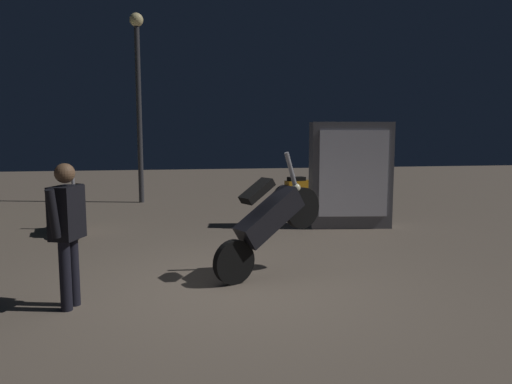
{
  "coord_description": "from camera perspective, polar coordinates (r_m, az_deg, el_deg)",
  "views": [
    {
      "loc": [
        -0.77,
        -5.54,
        1.86
      ],
      "look_at": [
        0.46,
        1.4,
        1.0
      ],
      "focal_mm": 33.25,
      "sensor_mm": 36.0,
      "label": 1
    }
  ],
  "objects": [
    {
      "name": "ground_plane",
      "position": [
        5.9,
        -2.05,
        -11.43
      ],
      "size": [
        40.0,
        40.0,
        0.0
      ],
      "primitive_type": "plane",
      "color": "#756656"
    },
    {
      "name": "streetlamp_near",
      "position": [
        13.37,
        -13.98,
        12.49
      ],
      "size": [
        0.36,
        0.36,
        5.04
      ],
      "color": "#38383D",
      "rests_on": "ground_plane"
    },
    {
      "name": "kiosk_billboard",
      "position": [
        9.65,
        11.29,
        2.02
      ],
      "size": [
        1.65,
        0.74,
        2.1
      ],
      "rotation": [
        0.0,
        0.0,
        3.0
      ],
      "color": "#595960",
      "rests_on": "ground_plane"
    },
    {
      "name": "motorcycle_black_foreground",
      "position": [
        6.17,
        1.59,
        -3.47
      ],
      "size": [
        1.54,
        0.8,
        1.63
      ],
      "rotation": [
        0.0,
        0.0,
        0.45
      ],
      "color": "black",
      "rests_on": "ground_plane"
    },
    {
      "name": "motorcycle_orange_parked_right",
      "position": [
        12.48,
        5.68,
        0.37
      ],
      "size": [
        1.65,
        0.48,
        1.11
      ],
      "rotation": [
        0.0,
        0.0,
        0.2
      ],
      "color": "black",
      "rests_on": "ground_plane"
    },
    {
      "name": "person_rider_beside",
      "position": [
        5.4,
        -21.78,
        -3.55
      ],
      "size": [
        0.35,
        0.65,
        1.56
      ],
      "rotation": [
        0.0,
        0.0,
        2.8
      ],
      "color": "black",
      "rests_on": "ground_plane"
    },
    {
      "name": "motorcycle_white_parked_left",
      "position": [
        9.58,
        -20.98,
        -2.04
      ],
      "size": [
        0.49,
        1.64,
        1.11
      ],
      "rotation": [
        0.0,
        0.0,
        1.78
      ],
      "color": "black",
      "rests_on": "ground_plane"
    }
  ]
}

